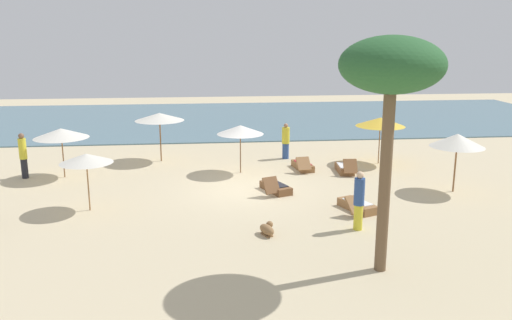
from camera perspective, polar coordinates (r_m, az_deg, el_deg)
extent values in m
plane|color=beige|center=(20.37, -1.18, -3.31)|extent=(60.00, 60.00, 0.00)
cube|color=slate|center=(36.93, -3.37, 4.40)|extent=(48.00, 16.00, 0.06)
cylinder|color=brown|center=(22.72, -1.67, 1.10)|extent=(0.04, 0.04, 2.01)
cone|color=white|center=(22.55, -1.68, 3.25)|extent=(1.98, 1.98, 0.37)
cylinder|color=brown|center=(24.96, 13.01, 1.96)|extent=(0.05, 0.05, 2.08)
cone|color=gold|center=(24.80, 13.12, 3.98)|extent=(2.22, 2.22, 0.39)
cylinder|color=brown|center=(21.36, 20.47, -0.36)|extent=(0.06, 0.06, 2.17)
cone|color=silver|center=(21.18, 20.67, 1.97)|extent=(2.00, 2.00, 0.49)
cylinder|color=brown|center=(23.39, -19.89, 0.64)|extent=(0.05, 0.05, 2.01)
cone|color=silver|center=(23.22, -20.06, 2.71)|extent=(2.21, 2.21, 0.39)
cylinder|color=brown|center=(25.17, -10.15, 2.35)|extent=(0.06, 0.06, 2.21)
cone|color=silver|center=(25.01, -10.25, 4.56)|extent=(2.25, 2.25, 0.35)
cylinder|color=olive|center=(18.80, -17.46, -2.35)|extent=(0.05, 0.05, 1.92)
cone|color=silver|center=(18.59, -17.65, 0.18)|extent=(1.76, 1.76, 0.32)
cube|color=brown|center=(23.34, 9.40, -0.93)|extent=(0.71, 1.54, 0.28)
cube|color=brown|center=(22.63, 10.01, -0.66)|extent=(0.60, 0.48, 0.56)
cube|color=white|center=(23.30, 9.42, -0.56)|extent=(0.59, 1.08, 0.03)
cube|color=brown|center=(20.27, 2.12, -2.98)|extent=(1.12, 1.62, 0.28)
cube|color=brown|center=(19.54, 1.63, -2.72)|extent=(0.68, 0.59, 0.58)
cube|color=#26262D|center=(20.23, 2.13, -2.56)|extent=(0.87, 1.16, 0.03)
cube|color=olive|center=(23.60, 4.99, -0.63)|extent=(0.80, 1.57, 0.28)
cube|color=olive|center=(22.86, 5.09, -0.39)|extent=(0.63, 0.57, 0.52)
cube|color=#BF3338|center=(23.57, 5.00, -0.27)|extent=(0.65, 1.11, 0.03)
cube|color=olive|center=(18.53, 10.75, -4.84)|extent=(1.13, 1.62, 0.28)
cube|color=olive|center=(17.78, 10.55, -4.68)|extent=(0.72, 0.67, 0.52)
cube|color=white|center=(18.48, 10.78, -4.38)|extent=(0.87, 1.17, 0.03)
cylinder|color=#2D4C8C|center=(25.45, 3.17, 0.97)|extent=(0.36, 0.36, 0.73)
cylinder|color=yellow|center=(25.30, 3.19, 2.63)|extent=(0.42, 0.42, 0.77)
sphere|color=#A37556|center=(25.21, 3.21, 3.69)|extent=(0.21, 0.21, 0.21)
cylinder|color=#26262D|center=(23.98, -23.43, -0.84)|extent=(0.27, 0.27, 0.82)
cylinder|color=yellow|center=(23.80, -23.62, 1.11)|extent=(0.32, 0.32, 0.85)
sphere|color=brown|center=(23.71, -23.74, 2.36)|extent=(0.23, 0.23, 0.23)
cylinder|color=yellow|center=(16.68, 10.83, -6.00)|extent=(0.33, 0.33, 0.80)
cylinder|color=#2D4C8C|center=(16.42, 10.95, -3.32)|extent=(0.39, 0.39, 0.83)
sphere|color=beige|center=(16.28, 11.04, -1.58)|extent=(0.23, 0.23, 0.23)
cylinder|color=brown|center=(13.46, 13.58, -2.13)|extent=(0.29, 0.29, 4.72)
ellipsoid|color=#285B2D|center=(13.00, 14.27, 9.82)|extent=(2.48, 2.48, 1.37)
cube|color=olive|center=(16.07, 1.16, -7.96)|extent=(0.35, 0.45, 0.04)
ellipsoid|color=olive|center=(16.01, 1.16, -7.43)|extent=(0.53, 0.73, 0.30)
sphere|color=olive|center=(16.26, 1.46, -6.87)|extent=(0.21, 0.21, 0.21)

